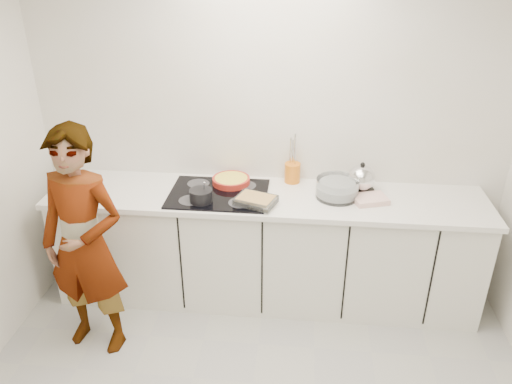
# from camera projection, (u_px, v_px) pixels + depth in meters

# --- Properties ---
(wall_back) EXTENTS (3.60, 0.00, 2.60)m
(wall_back) POSITION_uv_depth(u_px,v_px,m) (270.00, 131.00, 3.79)
(wall_back) COLOR white
(wall_back) RESTS_ON ground
(base_cabinets) EXTENTS (3.20, 0.58, 0.87)m
(base_cabinets) POSITION_uv_depth(u_px,v_px,m) (265.00, 250.00, 3.89)
(base_cabinets) COLOR silver
(base_cabinets) RESTS_ON floor
(countertop) EXTENTS (3.24, 0.64, 0.04)m
(countertop) POSITION_uv_depth(u_px,v_px,m) (266.00, 198.00, 3.69)
(countertop) COLOR white
(countertop) RESTS_ON base_cabinets
(hob) EXTENTS (0.72, 0.54, 0.01)m
(hob) POSITION_uv_depth(u_px,v_px,m) (219.00, 194.00, 3.69)
(hob) COLOR black
(hob) RESTS_ON countertop
(tart_dish) EXTENTS (0.36, 0.36, 0.05)m
(tart_dish) POSITION_uv_depth(u_px,v_px,m) (231.00, 180.00, 3.82)
(tart_dish) COLOR #AD271C
(tart_dish) RESTS_ON hob
(saucepan) EXTENTS (0.19, 0.19, 0.16)m
(saucepan) POSITION_uv_depth(u_px,v_px,m) (201.00, 196.00, 3.54)
(saucepan) COLOR black
(saucepan) RESTS_ON hob
(baking_dish) EXTENTS (0.32, 0.28, 0.05)m
(baking_dish) POSITION_uv_depth(u_px,v_px,m) (256.00, 200.00, 3.52)
(baking_dish) COLOR silver
(baking_dish) RESTS_ON hob
(mixing_bowl) EXTENTS (0.36, 0.36, 0.14)m
(mixing_bowl) POSITION_uv_depth(u_px,v_px,m) (337.00, 189.00, 3.62)
(mixing_bowl) COLOR silver
(mixing_bowl) RESTS_ON countertop
(tea_towel) EXTENTS (0.28, 0.24, 0.04)m
(tea_towel) POSITION_uv_depth(u_px,v_px,m) (370.00, 199.00, 3.58)
(tea_towel) COLOR white
(tea_towel) RESTS_ON countertop
(kettle) EXTENTS (0.21, 0.21, 0.24)m
(kettle) POSITION_uv_depth(u_px,v_px,m) (361.00, 179.00, 3.69)
(kettle) COLOR black
(kettle) RESTS_ON countertop
(utensil_crock) EXTENTS (0.13, 0.13, 0.15)m
(utensil_crock) POSITION_uv_depth(u_px,v_px,m) (292.00, 173.00, 3.85)
(utensil_crock) COLOR orange
(utensil_crock) RESTS_ON countertop
(cook) EXTENTS (0.65, 0.48, 1.63)m
(cook) POSITION_uv_depth(u_px,v_px,m) (84.00, 245.00, 3.26)
(cook) COLOR silver
(cook) RESTS_ON floor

